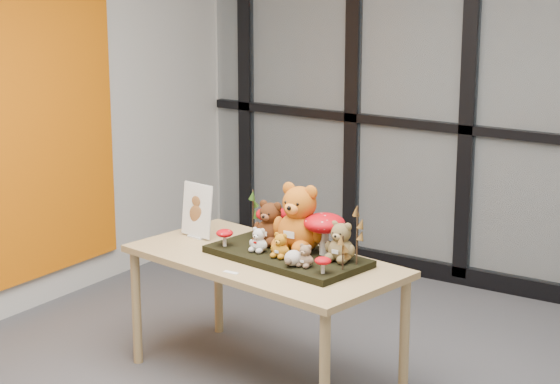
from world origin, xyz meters
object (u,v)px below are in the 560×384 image
Objects in this scene: diorama_tray at (287,256)px; bear_brown_medium at (271,220)px; bear_pooh_yellow at (300,214)px; mushroom_front_left at (225,237)px; plush_cream_hedgehog at (293,257)px; mushroom_back_left at (272,221)px; display_table at (265,270)px; bear_tan_back at (341,239)px; mushroom_back_right at (324,232)px; mushroom_front_right at (323,264)px; bear_white_bow at (259,238)px; bear_small_yellow at (281,244)px; bear_beige_small at (306,254)px; sign_holder at (197,213)px.

diorama_tray is 0.24m from bear_brown_medium.
bear_pooh_yellow is 3.87× the size of mushroom_front_left.
plush_cream_hedgehog is 0.87× the size of mushroom_front_left.
mushroom_back_left is at bearing 167.47° from bear_pooh_yellow.
display_table is 3.98× the size of bear_pooh_yellow.
mushroom_back_left is at bearing 174.33° from bear_tan_back.
mushroom_back_right is at bearing 31.92° from display_table.
display_table is at bearing -157.31° from mushroom_back_right.
mushroom_front_right is (0.65, -0.10, -0.01)m from mushroom_front_left.
mushroom_back_right reaches higher than bear_white_bow.
mushroom_back_left is at bearing 166.39° from mushroom_back_right.
plush_cream_hedgehog is (0.25, -0.12, 0.15)m from display_table.
bear_pooh_yellow is 2.74× the size of bear_small_yellow.
diorama_tray is 2.15× the size of bear_pooh_yellow.
bear_white_bow is at bearing -155.07° from mushroom_back_right.
diorama_tray is 9.56× the size of plush_cream_hedgehog.
bear_brown_medium is 2.92× the size of plush_cream_hedgehog.
display_table is 17.74× the size of plush_cream_hedgehog.
mushroom_back_left is 0.28m from mushroom_front_left.
sign_holder reaches higher than bear_beige_small.
sign_holder is (-0.64, 0.14, 0.03)m from bear_small_yellow.
bear_small_yellow is at bearing -0.10° from mushroom_front_left.
bear_tan_back reaches higher than mushroom_front_right.
bear_small_yellow is at bearing -9.41° from display_table.
plush_cream_hedgehog is at bearing -10.87° from bear_white_bow.
bear_brown_medium is at bearing 144.83° from bear_small_yellow.
diorama_tray is at bearing 1.54° from sign_holder.
mushroom_back_left reaches higher than diorama_tray.
mushroom_back_left is (-0.05, 0.08, -0.03)m from bear_brown_medium.
bear_tan_back is 0.23m from mushroom_front_right.
display_table is 0.46m from bear_tan_back.
bear_tan_back reaches higher than bear_small_yellow.
mushroom_front_right is (0.43, -0.14, 0.15)m from display_table.
bear_beige_small reaches higher than display_table.
bear_small_yellow is 0.15m from plush_cream_hedgehog.
display_table is 1.86× the size of diorama_tray.
mushroom_back_right is (0.38, -0.09, 0.02)m from mushroom_back_left.
bear_white_bow is at bearing 169.13° from plush_cream_hedgehog.
mushroom_front_right is (0.12, -0.04, -0.02)m from bear_beige_small.
bear_white_bow is 0.24m from mushroom_back_left.
bear_white_bow reaches higher than plush_cream_hedgehog.
diorama_tray is at bearing 154.44° from bear_beige_small.
display_table is 10.99× the size of bear_white_bow.
mushroom_front_left is 0.33m from sign_holder.
bear_beige_small reaches higher than mushroom_front_right.
display_table is at bearing 57.80° from bear_white_bow.
bear_brown_medium is at bearing 159.50° from diorama_tray.
plush_cream_hedgehog is 0.48m from mushroom_front_left.
diorama_tray is 0.29m from mushroom_back_left.
plush_cream_hedgehog is 0.18m from mushroom_front_right.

